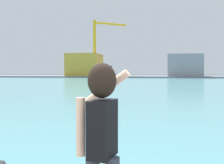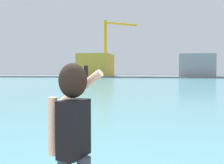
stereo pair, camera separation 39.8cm
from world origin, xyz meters
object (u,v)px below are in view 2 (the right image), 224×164
person_photographer (73,132)px  warehouse_right (196,65)px  warehouse_left (96,65)px  port_crane (109,42)px

person_photographer → warehouse_right: 88.10m
warehouse_left → warehouse_right: warehouse_left is taller
person_photographer → warehouse_right: bearing=5.3°
warehouse_right → port_crane: 29.16m
person_photographer → warehouse_left: size_ratio=0.13×
warehouse_right → port_crane: port_crane is taller
person_photographer → warehouse_left: 92.31m
warehouse_left → port_crane: bearing=-35.3°
warehouse_right → person_photographer: bearing=-96.5°
port_crane → person_photographer: bearing=-78.0°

